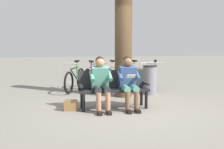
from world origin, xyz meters
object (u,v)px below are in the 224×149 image
at_px(person_companion, 101,81).
at_px(bicycle_purple, 155,79).
at_px(bench, 113,86).
at_px(bicycle_green, 93,80).
at_px(handbag, 71,105).
at_px(litter_bin, 150,80).
at_px(bicycle_black, 115,79).
at_px(bicycle_red, 137,79).
at_px(person_reading, 128,80).
at_px(bicycle_orange, 75,79).
at_px(tree_trunk, 123,33).

xyz_separation_m(person_companion, bicycle_purple, (-1.97, -2.29, -0.30)).
bearing_deg(bench, bicycle_green, -86.48).
bearing_deg(handbag, litter_bin, -144.88).
bearing_deg(bench, bicycle_black, -103.91).
relative_size(bicycle_purple, bicycle_red, 1.04).
height_order(person_companion, bicycle_red, person_companion).
relative_size(person_companion, bicycle_black, 0.73).
bearing_deg(person_reading, bicycle_orange, -68.58).
bearing_deg(handbag, bicycle_red, -132.14).
height_order(person_companion, bicycle_green, person_companion).
bearing_deg(person_reading, bicycle_black, -95.36).
distance_m(person_companion, litter_bin, 2.31).
bearing_deg(bicycle_orange, bicycle_red, 107.67).
height_order(handbag, bicycle_red, bicycle_red).
bearing_deg(bicycle_orange, person_companion, 33.86).
height_order(person_reading, bicycle_black, person_reading).
height_order(tree_trunk, bicycle_black, tree_trunk).
relative_size(person_reading, bicycle_green, 0.73).
relative_size(tree_trunk, bicycle_black, 2.14).
relative_size(handbag, tree_trunk, 0.08).
distance_m(bicycle_red, bicycle_orange, 1.94).
bearing_deg(bicycle_orange, bicycle_black, 107.30).
distance_m(person_companion, bicycle_purple, 3.04).
relative_size(tree_trunk, bicycle_purple, 2.19).
distance_m(person_reading, litter_bin, 1.89).
distance_m(bench, bicycle_black, 2.24).
distance_m(bench, bicycle_red, 2.43).
xyz_separation_m(person_reading, bicycle_purple, (-1.33, -2.25, -0.31)).
xyz_separation_m(litter_bin, bicycle_black, (0.91, -0.75, -0.06)).
relative_size(tree_trunk, bicycle_red, 2.27).
bearing_deg(bicycle_black, tree_trunk, -6.29).
bearing_deg(litter_bin, tree_trunk, 12.10).
xyz_separation_m(person_companion, bicycle_black, (-0.70, -2.39, -0.30)).
bearing_deg(handbag, bicycle_orange, -93.54).
bearing_deg(bicycle_green, litter_bin, 52.03).
relative_size(person_companion, bicycle_green, 0.73).
distance_m(handbag, bicycle_red, 3.11).
bearing_deg(bicycle_red, bicycle_black, -117.87).
bearing_deg(litter_bin, person_reading, 58.70).
relative_size(litter_bin, bicycle_orange, 0.53).
bearing_deg(bicycle_green, handbag, -32.06).
bearing_deg(bicycle_red, bicycle_orange, -118.49).
relative_size(handbag, bicycle_orange, 0.19).
xyz_separation_m(bicycle_red, bicycle_black, (0.71, -0.05, 0.00)).
xyz_separation_m(person_companion, tree_trunk, (-0.79, -1.47, 1.10)).
distance_m(bicycle_black, bicycle_green, 0.67).
height_order(tree_trunk, bicycle_orange, tree_trunk).
xyz_separation_m(bench, bicycle_purple, (-1.66, -2.11, -0.15)).
height_order(handbag, litter_bin, litter_bin).
bearing_deg(tree_trunk, bicycle_orange, -37.96).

